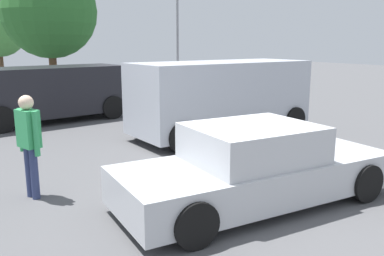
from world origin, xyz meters
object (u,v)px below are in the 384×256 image
at_px(van_white, 221,96).
at_px(pedestrian, 29,137).
at_px(light_post_mid, 177,7).
at_px(suv_dark, 50,91).
at_px(sedan_foreground, 255,168).

height_order(van_white, pedestrian, van_white).
relative_size(pedestrian, light_post_mid, 0.27).
height_order(van_white, light_post_mid, light_post_mid).
bearing_deg(van_white, suv_dark, -56.00).
bearing_deg(sedan_foreground, van_white, 63.48).
height_order(suv_dark, pedestrian, suv_dark).
bearing_deg(sedan_foreground, suv_dark, 99.95).
relative_size(suv_dark, light_post_mid, 0.76).
bearing_deg(suv_dark, van_white, -60.77).
bearing_deg(van_white, light_post_mid, -116.87).
bearing_deg(light_post_mid, sedan_foreground, -115.38).
xyz_separation_m(van_white, light_post_mid, (4.65, 10.58, 3.34)).
xyz_separation_m(suv_dark, light_post_mid, (8.23, 5.85, 3.47)).
distance_m(sedan_foreground, pedestrian, 3.77).
distance_m(sedan_foreground, light_post_mid, 16.98).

